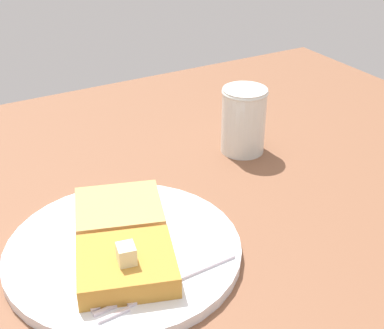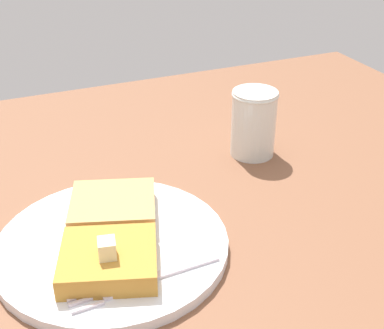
{
  "view_description": "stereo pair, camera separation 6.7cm",
  "coord_description": "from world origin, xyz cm",
  "views": [
    {
      "loc": [
        -34.69,
        23.87,
        40.47
      ],
      "look_at": [
        16.21,
        -4.86,
        7.18
      ],
      "focal_mm": 50.0,
      "sensor_mm": 36.0,
      "label": 1
    },
    {
      "loc": [
        -37.65,
        17.84,
        40.47
      ],
      "look_at": [
        16.21,
        -4.86,
        7.18
      ],
      "focal_mm": 50.0,
      "sensor_mm": 36.0,
      "label": 2
    }
  ],
  "objects": [
    {
      "name": "toast_slice_middle",
      "position": [
        13.74,
        6.22,
        5.14
      ],
      "size": [
        11.47,
        12.03,
        2.41
      ],
      "primitive_type": "cube",
      "rotation": [
        0.0,
        0.0,
        -0.32
      ],
      "color": "tan",
      "rests_on": "plate"
    },
    {
      "name": "fork",
      "position": [
        1.56,
        7.24,
        4.11
      ],
      "size": [
        2.35,
        16.05,
        0.36
      ],
      "color": "silver",
      "rests_on": "plate"
    },
    {
      "name": "plate",
      "position": [
        9.23,
        7.71,
        3.4
      ],
      "size": [
        25.81,
        25.81,
        1.26
      ],
      "color": "white",
      "rests_on": "table_surface"
    },
    {
      "name": "syrup_jar",
      "position": [
        23.19,
        -17.42,
        7.36
      ],
      "size": [
        6.67,
        6.67,
        9.8
      ],
      "color": "#4A220C",
      "rests_on": "table_surface"
    },
    {
      "name": "table_surface",
      "position": [
        0.0,
        0.0,
        1.34
      ],
      "size": [
        117.12,
        117.12,
        2.68
      ],
      "primitive_type": "cube",
      "color": "brown",
      "rests_on": "ground"
    },
    {
      "name": "butter_pat_primary",
      "position": [
        3.87,
        9.42,
        7.31
      ],
      "size": [
        2.23,
        2.08,
        1.93
      ],
      "primitive_type": "cube",
      "rotation": [
        0.0,
        0.0,
        2.94
      ],
      "color": "beige",
      "rests_on": "toast_slice_left"
    },
    {
      "name": "toast_slice_left",
      "position": [
        4.72,
        9.19,
        5.14
      ],
      "size": [
        11.47,
        12.03,
        2.41
      ],
      "primitive_type": "cube",
      "rotation": [
        0.0,
        0.0,
        -0.32
      ],
      "color": "#BD8332",
      "rests_on": "plate"
    }
  ]
}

